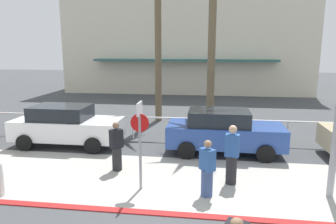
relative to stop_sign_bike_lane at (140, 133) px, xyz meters
name	(u,v)px	position (x,y,z in m)	size (l,w,h in m)	color
ground_plane	(185,132)	(0.74, 6.52, -1.68)	(80.00, 80.00, 0.00)	#424447
sidewalk_strip	(169,180)	(0.74, 0.72, -1.67)	(44.00, 4.00, 0.02)	#ADAAA0
curb_paint	(159,213)	(0.74, -1.28, -1.66)	(44.00, 0.24, 0.03)	maroon
building_backdrop	(189,40)	(-0.34, 23.20, 3.05)	(22.34, 10.77, 9.41)	beige
rail_fence	(182,122)	(0.74, 5.02, -0.84)	(26.62, 0.08, 1.04)	white
stop_sign_bike_lane	(140,133)	(0.00, 0.00, 0.00)	(0.52, 0.56, 2.56)	gray
bollard_1	(0,178)	(-3.74, -0.91, -1.16)	(0.20, 0.20, 1.00)	white
palm_tree_1	(158,9)	(-0.95, 8.74, 4.35)	(3.38, 3.12, 8.42)	brown
car_white_1	(66,125)	(-3.96, 3.67, -0.81)	(4.40, 2.02, 1.69)	white
car_blue_2	(223,131)	(2.46, 3.59, -0.81)	(4.40, 2.02, 1.69)	#284793
pedestrian_0	(207,171)	(1.89, -0.18, -0.94)	(0.47, 0.47, 1.61)	#384C7A
pedestrian_1	(232,157)	(2.60, 0.73, -0.83)	(0.45, 0.38, 1.82)	#232326
pedestrian_2	(117,148)	(-1.09, 1.29, -0.91)	(0.47, 0.47, 1.66)	#232326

